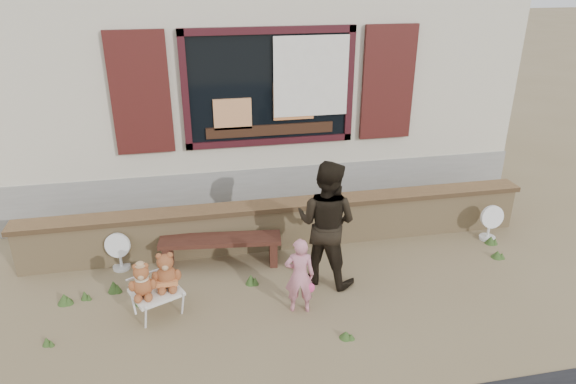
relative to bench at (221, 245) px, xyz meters
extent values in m
plane|color=brown|center=(0.90, -0.64, -0.30)|extent=(80.00, 80.00, 0.00)
cube|color=#A8A088|center=(0.90, 3.86, 2.10)|extent=(8.00, 5.00, 3.20)
cube|color=gray|center=(0.90, 3.86, 0.10)|extent=(8.04, 5.04, 0.80)
cube|color=black|center=(0.90, 1.33, 1.75)|extent=(2.30, 0.04, 1.50)
cube|color=#350F15|center=(0.90, 1.31, 2.55)|extent=(2.50, 0.08, 0.10)
cube|color=#350F15|center=(0.90, 1.31, 0.95)|extent=(2.50, 0.08, 0.10)
cube|color=#350F15|center=(-0.30, 1.31, 1.75)|extent=(0.10, 0.08, 1.70)
cube|color=#350F15|center=(2.10, 1.31, 1.75)|extent=(0.10, 0.08, 1.70)
cube|color=#37150F|center=(-0.90, 1.30, 1.75)|extent=(0.80, 0.07, 1.70)
cube|color=#37150F|center=(2.70, 1.30, 1.75)|extent=(0.80, 0.07, 1.70)
cube|color=silver|center=(1.50, 1.26, 1.90)|extent=(1.10, 0.02, 1.15)
cube|color=black|center=(0.90, 1.30, 1.13)|extent=(1.90, 0.06, 0.16)
cube|color=tan|center=(0.35, 1.30, 1.40)|extent=(0.55, 0.06, 0.45)
cube|color=#E08447|center=(1.25, 1.30, 1.55)|extent=(0.60, 0.06, 0.55)
cube|color=tan|center=(0.90, 0.36, 0.00)|extent=(7.00, 0.30, 0.60)
cube|color=brown|center=(0.90, 0.36, 0.33)|extent=(7.10, 0.36, 0.07)
cube|color=#361A13|center=(0.00, 0.00, 0.08)|extent=(1.61, 0.51, 0.06)
cube|color=#361A13|center=(-0.69, 0.08, -0.13)|extent=(0.13, 0.31, 0.34)
cube|color=#361A13|center=(0.69, -0.08, -0.13)|extent=(0.13, 0.31, 0.34)
cube|color=silver|center=(-0.79, -0.92, 0.00)|extent=(0.66, 0.63, 0.04)
cylinder|color=silver|center=(-0.91, -1.19, -0.16)|extent=(0.03, 0.03, 0.28)
cylinder|color=silver|center=(-0.51, -1.01, -0.16)|extent=(0.03, 0.03, 0.28)
cylinder|color=silver|center=(-1.07, -0.83, -0.16)|extent=(0.03, 0.03, 0.28)
cylinder|color=silver|center=(-0.68, -0.65, -0.16)|extent=(0.03, 0.03, 0.28)
imported|color=#D27D8F|center=(0.81, -1.16, 0.17)|extent=(0.37, 0.28, 0.93)
imported|color=black|center=(1.26, -0.60, 0.51)|extent=(0.99, 0.96, 1.60)
cylinder|color=white|center=(-1.30, 0.16, -0.28)|extent=(0.22, 0.22, 0.04)
cylinder|color=white|center=(-1.30, 0.16, -0.13)|extent=(0.04, 0.04, 0.29)
cylinder|color=white|center=(-1.30, 0.16, 0.07)|extent=(0.34, 0.18, 0.33)
cylinder|color=white|center=(3.87, -0.06, -0.27)|extent=(0.23, 0.23, 0.04)
cylinder|color=white|center=(3.87, -0.06, -0.13)|extent=(0.04, 0.04, 0.29)
cylinder|color=white|center=(3.87, -0.06, 0.08)|extent=(0.34, 0.12, 0.34)
cone|color=#324E1F|center=(0.33, -0.53, -0.23)|extent=(0.15, 0.15, 0.13)
cone|color=#324E1F|center=(3.71, -0.56, -0.24)|extent=(0.16, 0.16, 0.10)
cone|color=#324E1F|center=(-1.93, -1.23, -0.25)|extent=(0.10, 0.10, 0.09)
cone|color=#324E1F|center=(-0.99, -0.69, -0.22)|extent=(0.16, 0.16, 0.15)
cone|color=#324E1F|center=(-1.67, -0.46, -0.24)|extent=(0.10, 0.10, 0.11)
cone|color=#324E1F|center=(3.84, -0.19, -0.24)|extent=(0.16, 0.16, 0.12)
cone|color=#324E1F|center=(-1.34, -0.36, -0.22)|extent=(0.16, 0.16, 0.15)
cone|color=#324E1F|center=(-1.89, -0.49, -0.23)|extent=(0.17, 0.17, 0.13)
cone|color=#324E1F|center=(1.19, -1.74, -0.25)|extent=(0.14, 0.14, 0.08)
camera|label=1|loc=(-0.28, -5.94, 3.37)|focal=32.00mm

